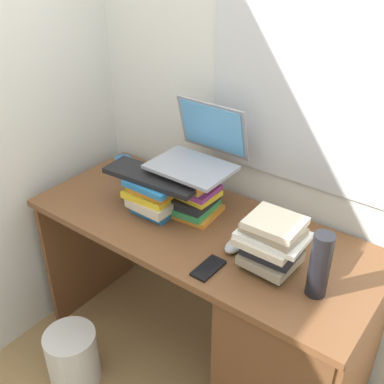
% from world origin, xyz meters
% --- Properties ---
extents(ground_plane, '(6.00, 6.00, 0.00)m').
position_xyz_m(ground_plane, '(0.00, 0.00, 0.00)').
color(ground_plane, '#9E7A4C').
extents(wall_back, '(6.00, 0.06, 2.60)m').
position_xyz_m(wall_back, '(0.00, 0.35, 1.30)').
color(wall_back, silver).
rests_on(wall_back, ground).
extents(wall_left, '(0.05, 6.00, 2.60)m').
position_xyz_m(wall_left, '(-0.81, 0.00, 1.30)').
color(wall_left, silver).
rests_on(wall_left, ground).
extents(desk, '(1.45, 0.61, 0.76)m').
position_xyz_m(desk, '(0.37, -0.02, 0.41)').
color(desk, brown).
rests_on(desk, ground).
extents(book_stack_tall, '(0.26, 0.21, 0.20)m').
position_xyz_m(book_stack_tall, '(-0.10, 0.07, 0.85)').
color(book_stack_tall, orange).
rests_on(book_stack_tall, desk).
extents(book_stack_keyboard_riser, '(0.23, 0.19, 0.16)m').
position_xyz_m(book_stack_keyboard_riser, '(-0.21, -0.03, 0.84)').
color(book_stack_keyboard_riser, '#2672B2').
rests_on(book_stack_keyboard_riser, desk).
extents(book_stack_side, '(0.24, 0.19, 0.20)m').
position_xyz_m(book_stack_side, '(0.35, -0.05, 0.86)').
color(book_stack_side, '#338C4C').
rests_on(book_stack_side, desk).
extents(laptop, '(0.33, 0.30, 0.24)m').
position_xyz_m(laptop, '(-0.10, 0.13, 1.02)').
color(laptop, gray).
rests_on(laptop, book_stack_tall).
extents(keyboard, '(0.43, 0.17, 0.02)m').
position_xyz_m(keyboard, '(-0.21, -0.03, 0.93)').
color(keyboard, black).
rests_on(keyboard, book_stack_keyboard_riser).
extents(computer_mouse, '(0.06, 0.10, 0.04)m').
position_xyz_m(computer_mouse, '(0.19, -0.05, 0.77)').
color(computer_mouse, '#A5A8AD').
rests_on(computer_mouse, desk).
extents(mug, '(0.12, 0.08, 0.09)m').
position_xyz_m(mug, '(-0.55, 0.13, 0.80)').
color(mug, '#265999').
rests_on(mug, desk).
extents(water_bottle, '(0.07, 0.07, 0.24)m').
position_xyz_m(water_bottle, '(0.54, -0.08, 0.88)').
color(water_bottle, black).
rests_on(water_bottle, desk).
extents(cell_phone, '(0.07, 0.14, 0.01)m').
position_xyz_m(cell_phone, '(0.18, -0.20, 0.76)').
color(cell_phone, black).
rests_on(cell_phone, desk).
extents(wastebasket, '(0.23, 0.23, 0.27)m').
position_xyz_m(wastebasket, '(-0.37, -0.45, 0.13)').
color(wastebasket, silver).
rests_on(wastebasket, ground).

